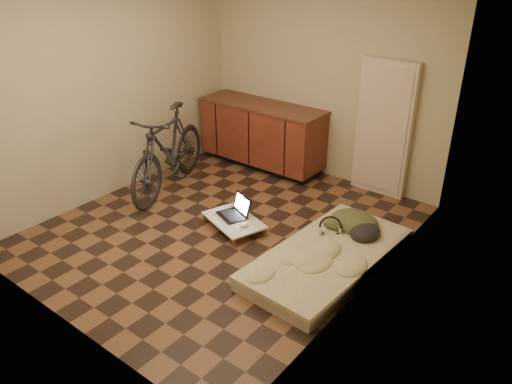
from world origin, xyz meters
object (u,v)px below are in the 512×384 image
Objects in this scene: bicycle at (168,147)px; laptop at (235,212)px; futon at (328,258)px; lap_desk at (234,220)px.

laptop is at bearing -26.45° from bicycle.
lap_desk is (-1.20, -0.03, 0.02)m from futon.
laptop is at bearing -179.23° from futon.
futon is at bearing -23.63° from bicycle.
lap_desk is at bearing -29.63° from bicycle.
futon is at bearing 19.36° from laptop.
bicycle reaches higher than lap_desk.
lap_desk is at bearing -37.73° from laptop.
bicycle is at bearing 177.93° from futon.
laptop is (-0.05, 0.08, 0.06)m from lap_desk.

